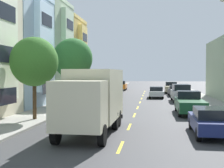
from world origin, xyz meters
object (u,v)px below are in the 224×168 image
(parked_sedan_charcoal, at_px, (111,90))
(parked_pickup_forest, at_px, (190,103))
(parked_suv_silver, at_px, (181,93))
(street_tree_second, at_px, (34,62))
(parked_sedan_navy, at_px, (211,121))
(moving_white_sedan, at_px, (156,92))
(delivery_box_truck, at_px, (93,97))
(parked_hatchback_red, at_px, (93,98))
(parked_sedan_black, at_px, (175,91))
(street_tree_third, at_px, (73,59))
(parked_pickup_orange, at_px, (121,86))
(parked_pickup_champagne, at_px, (171,88))

(parked_sedan_charcoal, bearing_deg, parked_pickup_forest, -64.55)
(parked_suv_silver, bearing_deg, street_tree_second, -125.52)
(parked_sedan_navy, relative_size, moving_white_sedan, 1.00)
(parked_pickup_forest, distance_m, moving_white_sedan, 15.14)
(delivery_box_truck, relative_size, parked_suv_silver, 1.49)
(parked_hatchback_red, xyz_separation_m, parked_sedan_navy, (8.59, -12.68, -0.01))
(parked_hatchback_red, relative_size, parked_sedan_navy, 0.89)
(parked_sedan_black, bearing_deg, parked_sedan_navy, -90.27)
(street_tree_third, bearing_deg, parked_suv_silver, 26.73)
(parked_hatchback_red, bearing_deg, parked_sedan_black, 57.68)
(parked_pickup_orange, bearing_deg, moving_white_sedan, -69.15)
(parked_pickup_champagne, height_order, parked_pickup_orange, same)
(parked_pickup_orange, xyz_separation_m, parked_sedan_black, (8.90, -13.23, -0.08))
(parked_sedan_black, relative_size, moving_white_sedan, 1.01)
(street_tree_third, relative_size, moving_white_sedan, 1.43)
(parked_pickup_champagne, height_order, moving_white_sedan, parked_pickup_champagne)
(parked_pickup_champagne, xyz_separation_m, moving_white_sedan, (-2.48, -9.77, -0.08))
(street_tree_second, xyz_separation_m, parked_pickup_orange, (1.94, 36.43, -3.10))
(parked_suv_silver, xyz_separation_m, parked_pickup_champagne, (-0.20, 14.51, -0.16))
(parked_sedan_charcoal, bearing_deg, parked_pickup_champagne, 37.09)
(parked_pickup_champagne, height_order, parked_sedan_charcoal, parked_pickup_champagne)
(parked_sedan_charcoal, relative_size, parked_sedan_black, 1.00)
(parked_pickup_orange, bearing_deg, parked_sedan_charcoal, -89.77)
(parked_sedan_charcoal, bearing_deg, parked_suv_silver, -41.76)
(parked_sedan_navy, height_order, parked_sedan_black, same)
(parked_pickup_forest, height_order, parked_hatchback_red, parked_pickup_forest)
(parked_sedan_navy, xyz_separation_m, parked_sedan_black, (0.12, 26.46, 0.00))
(delivery_box_truck, distance_m, parked_hatchback_red, 13.07)
(moving_white_sedan, bearing_deg, street_tree_second, -112.31)
(street_tree_third, distance_m, parked_sedan_navy, 17.29)
(delivery_box_truck, relative_size, parked_sedan_charcoal, 1.59)
(street_tree_second, xyz_separation_m, moving_white_sedan, (8.20, 19.99, -3.18))
(street_tree_second, distance_m, parked_hatchback_red, 10.17)
(street_tree_third, distance_m, parked_hatchback_red, 4.40)
(delivery_box_truck, xyz_separation_m, parked_suv_silver, (6.28, 18.60, -0.93))
(street_tree_second, xyz_separation_m, street_tree_third, (-0.00, 9.76, 0.66))
(street_tree_third, xyz_separation_m, parked_sedan_navy, (10.71, -13.02, -3.84))
(parked_suv_silver, relative_size, parked_pickup_champagne, 0.91)
(parked_hatchback_red, distance_m, parked_sedan_navy, 15.32)
(parked_suv_silver, distance_m, parked_pickup_orange, 23.00)
(street_tree_second, distance_m, parked_sedan_charcoal, 23.48)
(parked_suv_silver, bearing_deg, parked_sedan_black, 90.34)
(parked_pickup_forest, xyz_separation_m, parked_pickup_orange, (-8.68, 31.39, 0.00))
(parked_pickup_orange, bearing_deg, parked_sedan_navy, -77.54)
(parked_hatchback_red, bearing_deg, parked_pickup_orange, 90.39)
(delivery_box_truck, height_order, parked_pickup_forest, delivery_box_truck)
(parked_pickup_champagne, bearing_deg, parked_sedan_charcoal, -142.91)
(street_tree_third, relative_size, parked_suv_silver, 1.33)
(delivery_box_truck, xyz_separation_m, parked_hatchback_red, (-2.48, 12.78, -1.16))
(parked_pickup_forest, xyz_separation_m, parked_pickup_champagne, (0.06, 24.71, 0.00))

